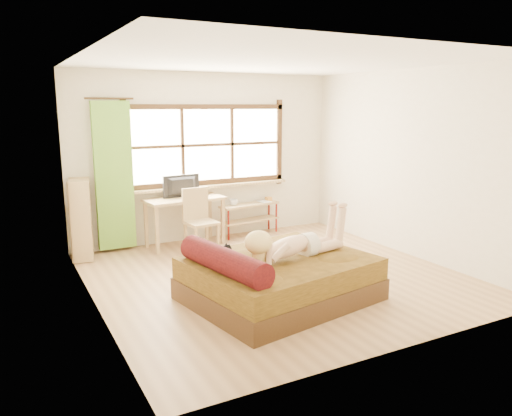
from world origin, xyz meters
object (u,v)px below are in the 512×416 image
bookshelf (81,219)px  kitten (218,254)px  pipe_shelf (250,212)px  woman (294,232)px  bed (276,278)px  chair (199,216)px  desk (185,204)px

bookshelf → kitten: bearing=-57.5°
pipe_shelf → woman: bearing=-115.1°
bed → chair: size_ratio=2.29×
bed → bookshelf: 3.18m
bed → desk: 2.68m
bookshelf → bed: bearing=-46.9°
bed → pipe_shelf: (1.09, 2.77, 0.13)m
desk → bookshelf: 1.56m
bed → desk: bearing=82.8°
desk → bookshelf: (-1.55, 0.03, -0.08)m
kitten → chair: chair is taller
desk → chair: (0.09, -0.36, -0.13)m
woman → bookshelf: size_ratio=1.19×
pipe_shelf → bookshelf: size_ratio=0.96×
kitten → chair: bearing=63.8°
woman → chair: size_ratio=1.43×
woman → kitten: (-0.87, 0.15, -0.18)m
desk → chair: 0.40m
chair → bookshelf: bearing=161.2°
bed → chair: 2.30m
pipe_shelf → bookshelf: 2.78m
bed → woman: 0.56m
bookshelf → desk: bearing=9.8°
kitten → pipe_shelf: bearing=46.5°
desk → pipe_shelf: bearing=0.4°
kitten → desk: bearing=68.0°
woman → pipe_shelf: size_ratio=1.24×
bed → chair: bearing=81.0°
woman → chair: (-0.24, 2.33, -0.25)m
desk → chair: size_ratio=1.33×
pipe_shelf → desk: bearing=178.1°
chair → pipe_shelf: 1.23m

